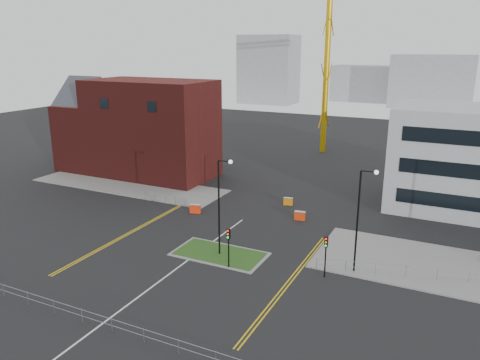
# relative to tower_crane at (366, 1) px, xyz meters

# --- Properties ---
(ground) EXTENTS (200.00, 200.00, 0.00)m
(ground) POSITION_rel_tower_crane_xyz_m (-3.54, -56.87, -25.87)
(ground) COLOR black
(ground) RESTS_ON ground
(pavement_left) EXTENTS (28.00, 8.00, 0.12)m
(pavement_left) POSITION_rel_tower_crane_xyz_m (-23.54, -34.87, -25.81)
(pavement_left) COLOR slate
(pavement_left) RESTS_ON ground
(pavement_right) EXTENTS (24.00, 10.00, 0.12)m
(pavement_right) POSITION_rel_tower_crane_xyz_m (18.46, -42.87, -25.81)
(pavement_right) COLOR slate
(pavement_right) RESTS_ON ground
(island_kerb) EXTENTS (8.60, 4.60, 0.08)m
(island_kerb) POSITION_rel_tower_crane_xyz_m (-1.54, -48.87, -25.83)
(island_kerb) COLOR slate
(island_kerb) RESTS_ON ground
(grass_island) EXTENTS (8.00, 4.00, 0.12)m
(grass_island) POSITION_rel_tower_crane_xyz_m (-1.54, -48.87, -25.81)
(grass_island) COLOR #264617
(grass_island) RESTS_ON ground
(brick_building) EXTENTS (24.20, 10.07, 14.24)m
(brick_building) POSITION_rel_tower_crane_xyz_m (-26.52, -28.87, -19.02)
(brick_building) COLOR #4F1613
(brick_building) RESTS_ON ground
(tower_crane) EXTENTS (50.53, 17.92, 37.44)m
(tower_crane) POSITION_rel_tower_crane_xyz_m (0.00, 0.00, 0.00)
(tower_crane) COLOR gold
(tower_crane) RESTS_ON ground
(streetlamp_island) EXTENTS (1.46, 0.36, 9.18)m
(streetlamp_island) POSITION_rel_tower_crane_xyz_m (-1.32, -48.87, -20.45)
(streetlamp_island) COLOR black
(streetlamp_island) RESTS_ON ground
(streetlamp_right_near) EXTENTS (1.46, 0.36, 9.18)m
(streetlamp_right_near) POSITION_rel_tower_crane_xyz_m (10.68, -46.87, -20.45)
(streetlamp_right_near) COLOR black
(streetlamp_right_near) RESTS_ON ground
(traffic_light_island) EXTENTS (0.28, 0.33, 3.65)m
(traffic_light_island) POSITION_rel_tower_crane_xyz_m (0.46, -50.89, -23.30)
(traffic_light_island) COLOR black
(traffic_light_island) RESTS_ON ground
(traffic_light_right) EXTENTS (0.28, 0.33, 3.65)m
(traffic_light_right) POSITION_rel_tower_crane_xyz_m (8.46, -48.89, -23.30)
(traffic_light_right) COLOR black
(traffic_light_right) RESTS_ON ground
(railing_front) EXTENTS (24.05, 0.05, 1.10)m
(railing_front) POSITION_rel_tower_crane_xyz_m (-3.54, -62.87, -25.08)
(railing_front) COLOR gray
(railing_front) RESTS_ON ground
(railing_left) EXTENTS (6.05, 0.05, 1.10)m
(railing_left) POSITION_rel_tower_crane_xyz_m (-14.54, -38.87, -25.12)
(railing_left) COLOR gray
(railing_left) RESTS_ON ground
(railing_right) EXTENTS (19.05, 5.05, 1.10)m
(railing_right) POSITION_rel_tower_crane_xyz_m (16.96, -45.37, -25.09)
(railing_right) COLOR gray
(railing_right) RESTS_ON ground
(centre_line) EXTENTS (0.15, 30.00, 0.01)m
(centre_line) POSITION_rel_tower_crane_xyz_m (-3.54, -54.87, -25.86)
(centre_line) COLOR silver
(centre_line) RESTS_ON ground
(yellow_left_a) EXTENTS (0.12, 24.00, 0.01)m
(yellow_left_a) POSITION_rel_tower_crane_xyz_m (-12.54, -46.87, -25.86)
(yellow_left_a) COLOR gold
(yellow_left_a) RESTS_ON ground
(yellow_left_b) EXTENTS (0.12, 24.00, 0.01)m
(yellow_left_b) POSITION_rel_tower_crane_xyz_m (-12.24, -46.87, -25.86)
(yellow_left_b) COLOR gold
(yellow_left_b) RESTS_ON ground
(yellow_right_a) EXTENTS (0.12, 20.00, 0.01)m
(yellow_right_a) POSITION_rel_tower_crane_xyz_m (5.96, -50.87, -25.86)
(yellow_right_a) COLOR gold
(yellow_right_a) RESTS_ON ground
(yellow_right_b) EXTENTS (0.12, 20.00, 0.01)m
(yellow_right_b) POSITION_rel_tower_crane_xyz_m (6.26, -50.87, -25.86)
(yellow_right_b) COLOR gold
(yellow_right_b) RESTS_ON ground
(skyline_a) EXTENTS (18.00, 12.00, 22.00)m
(skyline_a) POSITION_rel_tower_crane_xyz_m (-43.54, 63.13, -14.87)
(skyline_a) COLOR gray
(skyline_a) RESTS_ON ground
(skyline_b) EXTENTS (24.00, 12.00, 16.00)m
(skyline_b) POSITION_rel_tower_crane_xyz_m (6.46, 73.13, -17.87)
(skyline_b) COLOR gray
(skyline_b) RESTS_ON ground
(skyline_d) EXTENTS (30.00, 12.00, 12.00)m
(skyline_d) POSITION_rel_tower_crane_xyz_m (-11.54, 83.13, -19.87)
(skyline_d) COLOR gray
(skyline_d) RESTS_ON ground
(barrier_left) EXTENTS (1.31, 0.69, 1.05)m
(barrier_left) POSITION_rel_tower_crane_xyz_m (-9.39, -40.27, -25.30)
(barrier_left) COLOR red
(barrier_left) RESTS_ON ground
(barrier_mid) EXTENTS (1.15, 0.60, 0.93)m
(barrier_mid) POSITION_rel_tower_crane_xyz_m (-0.73, -32.87, -25.36)
(barrier_mid) COLOR orange
(barrier_mid) RESTS_ON ground
(barrier_right) EXTENTS (1.24, 0.56, 1.00)m
(barrier_right) POSITION_rel_tower_crane_xyz_m (2.21, -37.07, -25.32)
(barrier_right) COLOR red
(barrier_right) RESTS_ON ground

